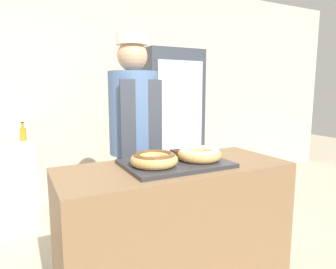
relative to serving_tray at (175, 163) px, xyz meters
The scene contains 10 objects.
wall_back 2.18m from the serving_tray, 90.00° to the left, with size 8.00×0.06×2.70m.
display_counter 0.46m from the serving_tray, ahead, with size 1.44×0.60×0.89m.
serving_tray is the anchor object (origin of this frame).
donut_chocolate_glaze 0.17m from the serving_tray, 169.39° to the right, with size 0.28×0.28×0.07m.
donut_light_glaze 0.17m from the serving_tray, 10.61° to the right, with size 0.28×0.28×0.07m.
brownie_back_left 0.20m from the serving_tray, 122.44° to the left, with size 0.08×0.08×0.03m.
brownie_back_right 0.20m from the serving_tray, 57.56° to the left, with size 0.08×0.08×0.03m.
baker_person 0.61m from the serving_tray, 93.84° to the left, with size 0.38×0.38×1.76m.
beverage_fridge 1.95m from the serving_tray, 64.25° to the left, with size 0.70×0.64×1.82m.
bottle_orange_b_b 2.10m from the serving_tray, 112.61° to the left, with size 0.06×0.06×0.21m.
Camera 1 is at (-0.86, -1.59, 1.36)m, focal length 32.00 mm.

